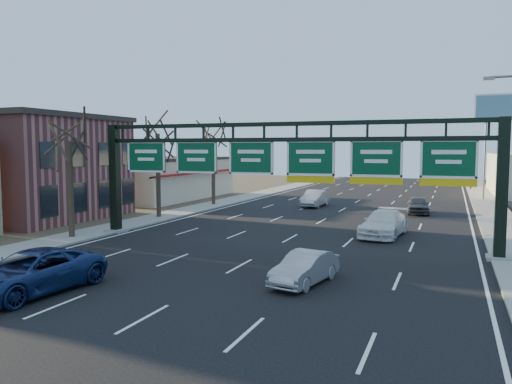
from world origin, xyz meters
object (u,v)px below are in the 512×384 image
at_px(car_silver_sedan, 305,268).
at_px(car_white_wagon, 384,223).
at_px(sign_gantry, 283,166).
at_px(car_blue_suv, 31,272).

distance_m(car_silver_sedan, car_white_wagon, 13.00).
xyz_separation_m(sign_gantry, car_blue_suv, (-5.92, -13.09, -3.80)).
xyz_separation_m(sign_gantry, car_silver_sedan, (3.62, -7.87, -3.97)).
bearing_deg(car_blue_suv, car_white_wagon, 64.23).
xyz_separation_m(car_silver_sedan, car_white_wagon, (1.58, 12.91, 0.15)).
xyz_separation_m(sign_gantry, car_white_wagon, (5.20, 5.03, -3.81)).
distance_m(car_blue_suv, car_white_wagon, 21.26).
bearing_deg(car_white_wagon, car_silver_sedan, -90.93).
relative_size(sign_gantry, car_white_wagon, 4.36).
xyz_separation_m(car_blue_suv, car_silver_sedan, (9.54, 5.22, -0.16)).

